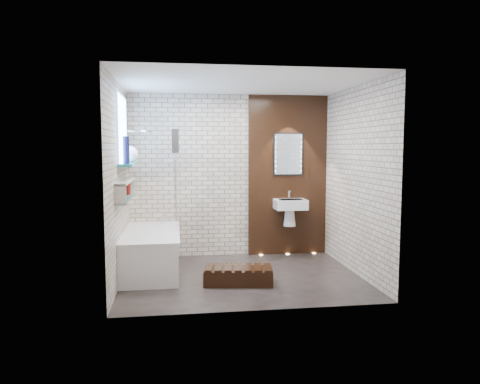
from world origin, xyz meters
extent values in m
plane|color=black|center=(0.00, 0.00, 0.00)|extent=(3.20, 3.20, 0.00)
cube|color=tan|center=(0.00, 1.30, 1.30)|extent=(3.20, 0.04, 2.60)
cube|color=tan|center=(0.00, -1.30, 1.30)|extent=(3.20, 0.04, 2.60)
cube|color=tan|center=(-1.60, 0.00, 1.30)|extent=(0.04, 2.60, 2.60)
cube|color=tan|center=(1.60, 0.00, 1.30)|extent=(0.04, 2.60, 2.60)
plane|color=white|center=(0.00, 0.00, 2.60)|extent=(3.20, 3.20, 0.00)
cube|color=black|center=(0.95, 1.27, 1.30)|extent=(1.30, 0.06, 2.60)
cube|color=#7FADE0|center=(-1.59, 0.35, 2.00)|extent=(0.03, 1.00, 0.90)
cube|color=teal|center=(-1.51, 0.35, 1.53)|extent=(0.18, 1.00, 0.04)
cube|color=teal|center=(-1.53, 0.15, 1.08)|extent=(0.14, 1.30, 0.03)
cube|color=#B2A899|center=(-1.53, 0.15, 1.32)|extent=(0.14, 1.30, 0.03)
cube|color=#B2A899|center=(-1.53, -0.48, 1.20)|extent=(0.14, 0.03, 0.26)
cube|color=#B2A899|center=(-1.53, 0.79, 1.20)|extent=(0.14, 0.03, 0.26)
cube|color=white|center=(-1.23, 0.45, 0.28)|extent=(0.75, 1.70, 0.55)
cube|color=white|center=(-1.23, 0.45, 0.57)|extent=(0.79, 1.74, 0.03)
cylinder|color=silver|center=(-1.08, 1.18, 0.64)|extent=(0.04, 0.04, 0.12)
cube|color=white|center=(-0.87, 0.89, 1.28)|extent=(0.01, 0.78, 1.40)
cube|color=black|center=(-0.87, 0.60, 1.85)|extent=(0.10, 0.26, 0.33)
cylinder|color=silver|center=(-1.30, 0.95, 2.00)|extent=(0.18, 0.18, 0.02)
cube|color=white|center=(0.95, 1.06, 0.85)|extent=(0.50, 0.36, 0.16)
cone|color=white|center=(0.95, 1.11, 0.63)|extent=(0.20, 0.20, 0.28)
cylinder|color=silver|center=(0.95, 1.16, 1.00)|extent=(0.03, 0.03, 0.14)
cube|color=black|center=(0.95, 1.24, 1.65)|extent=(0.50, 0.02, 0.70)
cube|color=silver|center=(0.95, 1.23, 1.65)|extent=(0.45, 0.01, 0.65)
cube|color=black|center=(-0.09, -0.30, 0.10)|extent=(0.93, 0.52, 0.20)
cylinder|color=maroon|center=(-1.53, -0.20, 1.16)|extent=(0.05, 0.05, 0.12)
cylinder|color=maroon|center=(-1.53, 0.50, 1.19)|extent=(0.07, 0.07, 0.17)
cylinder|color=maroon|center=(-1.53, 0.51, 1.15)|extent=(0.06, 0.06, 0.11)
cylinder|color=#925716|center=(-1.53, -0.14, 1.14)|extent=(0.04, 0.04, 0.09)
cylinder|color=#15153A|center=(-1.50, 0.02, 1.73)|extent=(0.08, 0.08, 0.35)
sphere|color=white|center=(-1.50, 0.51, 1.66)|extent=(0.23, 0.23, 0.23)
cylinder|color=#FFD899|center=(0.50, 1.20, 0.01)|extent=(0.06, 0.06, 0.01)
cylinder|color=#FFD899|center=(0.95, 1.20, 0.01)|extent=(0.06, 0.06, 0.01)
cylinder|color=#FFD899|center=(1.40, 1.20, 0.01)|extent=(0.06, 0.06, 0.01)
camera|label=1|loc=(-0.89, -6.02, 1.76)|focal=34.21mm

